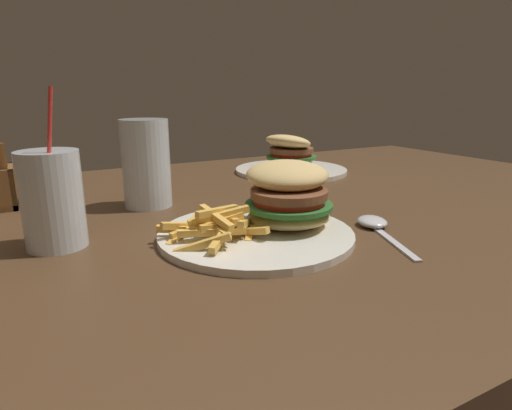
{
  "coord_description": "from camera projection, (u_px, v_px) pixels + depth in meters",
  "views": [
    {
      "loc": [
        -0.38,
        -0.64,
        0.92
      ],
      "look_at": [
        -0.11,
        -0.15,
        0.77
      ],
      "focal_mm": 30.0,
      "sensor_mm": 36.0,
      "label": 1
    }
  ],
  "objects": [
    {
      "name": "beer_glass",
      "position": [
        146.0,
        167.0,
        0.74
      ],
      "size": [
        0.08,
        0.08,
        0.15
      ],
      "color": "silver",
      "rests_on": "dining_table"
    },
    {
      "name": "dining_table",
      "position": [
        270.0,
        268.0,
        0.81
      ],
      "size": [
        1.64,
        1.0,
        0.72
      ],
      "color": "#4C331E",
      "rests_on": "ground_plane"
    },
    {
      "name": "juice_glass",
      "position": [
        53.0,
        205.0,
        0.55
      ],
      "size": [
        0.08,
        0.08,
        0.2
      ],
      "color": "silver",
      "rests_on": "dining_table"
    },
    {
      "name": "spoon",
      "position": [
        374.0,
        224.0,
        0.64
      ],
      "size": [
        0.09,
        0.17,
        0.01
      ],
      "rotation": [
        0.0,
        0.0,
        1.2
      ],
      "color": "silver",
      "rests_on": "dining_table"
    },
    {
      "name": "meal_plate_far",
      "position": [
        290.0,
        160.0,
        1.06
      ],
      "size": [
        0.28,
        0.28,
        0.1
      ],
      "color": "silver",
      "rests_on": "dining_table"
    },
    {
      "name": "meal_plate_near",
      "position": [
        272.0,
        212.0,
        0.6
      ],
      "size": [
        0.27,
        0.27,
        0.11
      ],
      "color": "silver",
      "rests_on": "dining_table"
    }
  ]
}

